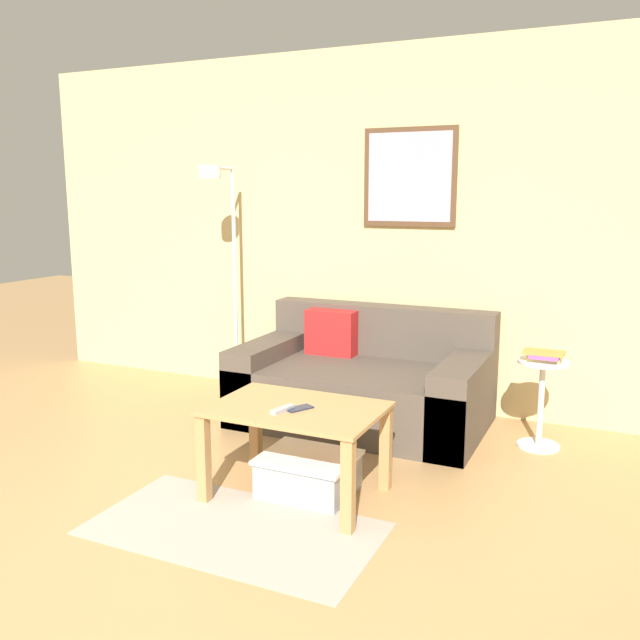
% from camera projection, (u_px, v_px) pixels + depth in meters
% --- Properties ---
extents(ground_plane, '(16.00, 16.00, 0.00)m').
position_uv_depth(ground_plane, '(31.00, 637.00, 2.38)').
color(ground_plane, tan).
extents(wall_back, '(5.60, 0.09, 2.55)m').
position_uv_depth(wall_back, '(361.00, 229.00, 4.96)').
color(wall_back, tan).
rests_on(wall_back, ground_plane).
extents(area_rug, '(1.35, 0.72, 0.01)m').
position_uv_depth(area_rug, '(234.00, 528.00, 3.15)').
color(area_rug, '#A39989').
rests_on(area_rug, ground_plane).
extents(couch, '(1.62, 0.98, 0.75)m').
position_uv_depth(couch, '(364.00, 384.00, 4.59)').
color(couch, '#4C4238').
rests_on(couch, ground_plane).
extents(coffee_table, '(0.86, 0.60, 0.47)m').
position_uv_depth(coffee_table, '(296.00, 425.00, 3.44)').
color(coffee_table, '#AD7F4C').
rests_on(coffee_table, ground_plane).
extents(storage_bin, '(0.48, 0.39, 0.21)m').
position_uv_depth(storage_bin, '(308.00, 474.00, 3.51)').
color(storage_bin, gray).
rests_on(storage_bin, ground_plane).
extents(floor_lamp, '(0.26, 0.51, 1.73)m').
position_uv_depth(floor_lamp, '(225.00, 261.00, 5.04)').
color(floor_lamp, silver).
rests_on(floor_lamp, ground_plane).
extents(side_table, '(0.30, 0.30, 0.55)m').
position_uv_depth(side_table, '(541.00, 396.00, 4.11)').
color(side_table, silver).
rests_on(side_table, ground_plane).
extents(book_stack, '(0.24, 0.17, 0.06)m').
position_uv_depth(book_stack, '(544.00, 356.00, 4.05)').
color(book_stack, '#D8C666').
rests_on(book_stack, side_table).
extents(remote_control, '(0.07, 0.16, 0.02)m').
position_uv_depth(remote_control, '(283.00, 409.00, 3.35)').
color(remote_control, '#99999E').
rests_on(remote_control, coffee_table).
extents(cell_phone, '(0.12, 0.15, 0.01)m').
position_uv_depth(cell_phone, '(299.00, 408.00, 3.39)').
color(cell_phone, '#1E2338').
rests_on(cell_phone, coffee_table).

